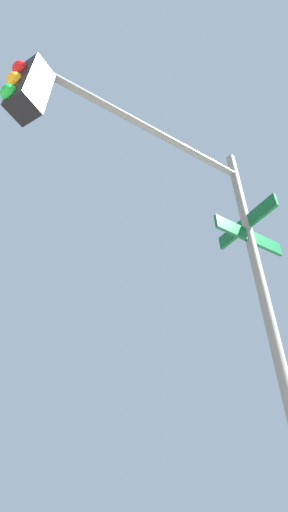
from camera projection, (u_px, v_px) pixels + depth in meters
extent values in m
cylinder|color=slate|center=(273.00, 332.00, 3.53)|extent=(0.12, 0.12, 5.75)
cylinder|color=slate|center=(150.00, 129.00, 4.42)|extent=(1.50, 2.60, 0.09)
cube|color=black|center=(30.00, 89.00, 3.55)|extent=(0.28, 0.28, 0.80)
sphere|color=red|center=(21.00, 70.00, 3.64)|extent=(0.18, 0.18, 0.18)
sphere|color=orange|center=(16.00, 81.00, 3.49)|extent=(0.18, 0.18, 0.18)
sphere|color=green|center=(10.00, 94.00, 3.34)|extent=(0.18, 0.18, 0.18)
cube|color=#0F5128|center=(249.00, 236.00, 4.32)|extent=(0.57, 0.98, 0.20)
cube|color=#0F5128|center=(246.00, 223.00, 4.45)|extent=(0.89, 0.52, 0.20)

